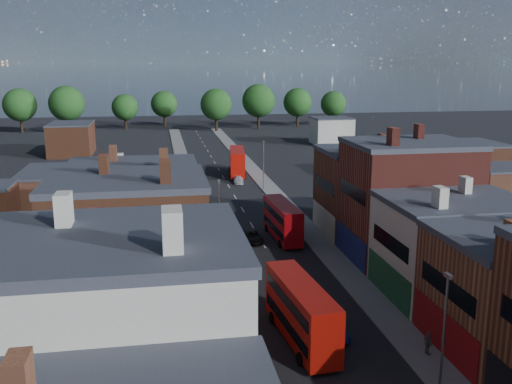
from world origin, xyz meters
name	(u,v)px	position (x,y,z in m)	size (l,w,h in m)	color
pavement_west	(196,208)	(-6.50, 50.00, 0.06)	(3.00, 200.00, 0.12)	gray
pavement_east	(284,204)	(6.50, 50.00, 0.06)	(3.00, 200.00, 0.12)	gray
terrace_west	(117,328)	(-14.00, 0.00, 6.26)	(12.00, 80.00, 12.52)	maroon
lamp_post_1	(444,327)	(5.20, 0.00, 4.70)	(0.25, 0.70, 8.12)	slate
lamp_post_2	(219,211)	(-5.20, 30.00, 4.70)	(0.25, 0.70, 8.12)	slate
lamp_post_3	(263,162)	(5.20, 60.00, 4.70)	(0.25, 0.70, 8.12)	slate
bus_0	(301,311)	(-1.50, 8.58, 2.45)	(3.37, 10.69, 4.54)	#BC130A
bus_1	(282,220)	(2.60, 33.75, 2.32)	(2.90, 10.06, 4.30)	#AC090F
bus_2	(237,161)	(2.76, 73.35, 2.61)	(3.84, 11.44, 4.84)	#B41007
car_1	(334,328)	(1.20, 8.96, 0.63)	(1.33, 3.80, 1.25)	navy
car_2	(251,237)	(-1.20, 33.12, 0.64)	(2.12, 4.61, 1.28)	black
car_3	(238,180)	(1.97, 66.28, 0.57)	(1.61, 3.95, 1.15)	silver
ped_1	(224,364)	(-7.70, 4.63, 0.91)	(0.77, 0.42, 1.58)	#451C1B
ped_3	(428,343)	(6.84, 4.92, 0.99)	(1.02, 0.47, 1.75)	#615B53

